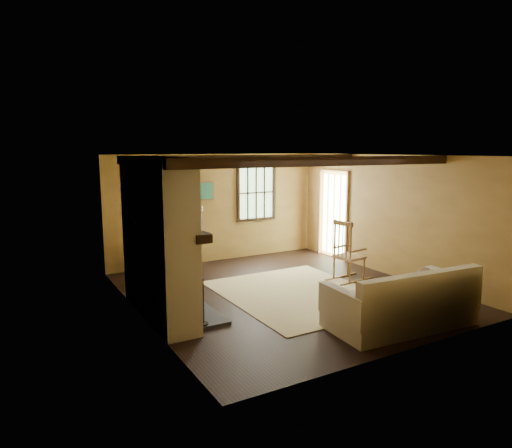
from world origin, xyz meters
TOP-DOWN VIEW (x-y plane):
  - ground at (0.00, 0.00)m, footprint 5.50×5.50m
  - room_envelope at (0.22, 0.26)m, footprint 5.02×5.52m
  - fireplace at (-2.23, -0.00)m, footprint 1.02×2.30m
  - rug at (0.20, -0.20)m, footprint 2.50×3.00m
  - rocking_chair at (1.49, 0.03)m, footprint 0.90×0.54m
  - sofa at (0.63, -2.16)m, footprint 2.22×1.11m
  - firewood_pile at (-1.81, 2.44)m, footprint 0.61×0.11m
  - laundry_basket at (-0.88, 2.55)m, footprint 0.56×0.46m
  - basket_pillow at (-0.88, 2.55)m, footprint 0.45×0.39m
  - armchair at (-1.45, 2.07)m, footprint 1.16×1.16m

SIDE VIEW (x-z plane):
  - ground at x=0.00m, z-range 0.00..0.00m
  - rug at x=0.20m, z-range 0.00..0.01m
  - firewood_pile at x=-1.81m, z-range 0.00..0.22m
  - laundry_basket at x=-0.88m, z-range 0.00..0.30m
  - sofa at x=0.63m, z-range -0.12..0.75m
  - armchair at x=-1.45m, z-range 0.00..0.76m
  - basket_pillow at x=-0.88m, z-range 0.30..0.49m
  - rocking_chair at x=1.49m, z-range -0.09..1.09m
  - fireplace at x=-2.23m, z-range -0.10..2.30m
  - room_envelope at x=0.22m, z-range 0.41..2.85m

